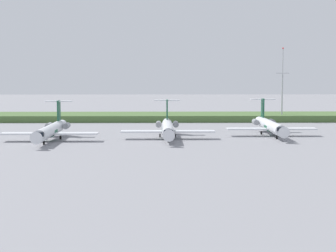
{
  "coord_description": "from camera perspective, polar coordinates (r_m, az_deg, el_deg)",
  "views": [
    {
      "loc": [
        -2.11,
        -119.53,
        16.04
      ],
      "look_at": [
        0.0,
        11.76,
        3.0
      ],
      "focal_mm": 57.38,
      "sensor_mm": 36.0,
      "label": 1
    }
  ],
  "objects": [
    {
      "name": "ground_plane",
      "position": [
        150.41,
        -0.11,
        -0.45
      ],
      "size": [
        500.0,
        500.0,
        0.0
      ],
      "primitive_type": "plane",
      "color": "gray"
    },
    {
      "name": "grass_berm",
      "position": [
        182.74,
        -0.26,
        0.98
      ],
      "size": [
        320.0,
        20.0,
        2.17
      ],
      "primitive_type": "cube",
      "color": "#4C6B38",
      "rests_on": "ground"
    },
    {
      "name": "regional_jet_second",
      "position": [
        130.52,
        -12.33,
        -0.4
      ],
      "size": [
        22.81,
        31.0,
        9.0
      ],
      "color": "silver",
      "rests_on": "ground"
    },
    {
      "name": "regional_jet_third",
      "position": [
        131.93,
        -0.03,
        -0.2
      ],
      "size": [
        22.81,
        31.0,
        9.0
      ],
      "color": "silver",
      "rests_on": "ground"
    },
    {
      "name": "regional_jet_fourth",
      "position": [
        140.56,
        10.8,
        0.06
      ],
      "size": [
        22.81,
        31.0,
        9.0
      ],
      "color": "silver",
      "rests_on": "ground"
    },
    {
      "name": "antenna_mast",
      "position": [
        182.46,
        12.04,
        3.68
      ],
      "size": [
        4.4,
        0.5,
        24.36
      ],
      "color": "#B2B2B7",
      "rests_on": "ground"
    }
  ]
}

